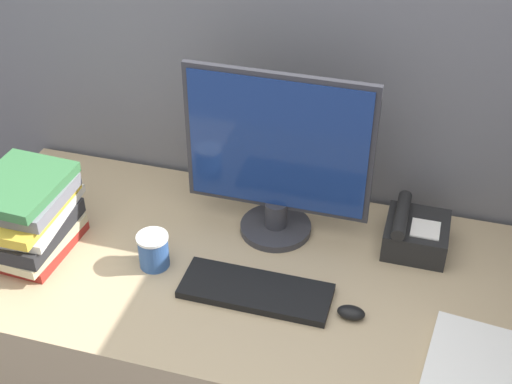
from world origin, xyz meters
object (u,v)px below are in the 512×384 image
at_px(book_stack, 26,215).
at_px(coffee_cup, 154,251).
at_px(monitor, 277,160).
at_px(keyboard, 256,291).
at_px(desk_telephone, 415,233).
at_px(mouse, 351,313).

bearing_deg(book_stack, coffee_cup, 3.61).
height_order(monitor, book_stack, monitor).
xyz_separation_m(keyboard, book_stack, (-0.63, 0.01, 0.10)).
bearing_deg(coffee_cup, desk_telephone, 21.99).
distance_m(mouse, book_stack, 0.87).
bearing_deg(mouse, desk_telephone, 69.01).
bearing_deg(keyboard, book_stack, 179.10).
distance_m(coffee_cup, desk_telephone, 0.69).
bearing_deg(keyboard, mouse, -3.07).
relative_size(keyboard, mouse, 5.54).
bearing_deg(book_stack, keyboard, -0.90).
bearing_deg(book_stack, monitor, 22.12).
xyz_separation_m(monitor, keyboard, (0.02, -0.26, -0.22)).
height_order(monitor, mouse, monitor).
distance_m(monitor, book_stack, 0.67).
relative_size(mouse, desk_telephone, 0.38).
relative_size(coffee_cup, desk_telephone, 0.53).
xyz_separation_m(keyboard, coffee_cup, (-0.28, 0.03, 0.04)).
distance_m(keyboard, desk_telephone, 0.46).
bearing_deg(monitor, book_stack, -157.88).
xyz_separation_m(monitor, book_stack, (-0.61, -0.25, -0.13)).
relative_size(book_stack, desk_telephone, 1.66).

